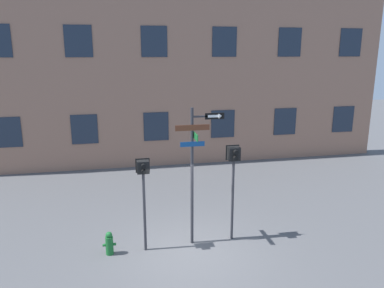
{
  "coord_description": "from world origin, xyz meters",
  "views": [
    {
      "loc": [
        -1.91,
        -9.56,
        5.64
      ],
      "look_at": [
        0.16,
        0.54,
        3.09
      ],
      "focal_mm": 35.0,
      "sensor_mm": 36.0,
      "label": 1
    }
  ],
  "objects_px": {
    "pedestrian_signal_right": "(234,167)",
    "fire_hydrant": "(109,243)",
    "street_sign_pole": "(195,163)",
    "pedestrian_signal_left": "(143,180)"
  },
  "relations": [
    {
      "from": "pedestrian_signal_right",
      "to": "fire_hydrant",
      "type": "bearing_deg",
      "value": -177.35
    },
    {
      "from": "street_sign_pole",
      "to": "pedestrian_signal_left",
      "type": "height_order",
      "value": "street_sign_pole"
    },
    {
      "from": "fire_hydrant",
      "to": "street_sign_pole",
      "type": "bearing_deg",
      "value": 3.73
    },
    {
      "from": "pedestrian_signal_left",
      "to": "pedestrian_signal_right",
      "type": "height_order",
      "value": "pedestrian_signal_right"
    },
    {
      "from": "pedestrian_signal_left",
      "to": "street_sign_pole",
      "type": "bearing_deg",
      "value": 5.13
    },
    {
      "from": "street_sign_pole",
      "to": "pedestrian_signal_left",
      "type": "bearing_deg",
      "value": -174.87
    },
    {
      "from": "pedestrian_signal_left",
      "to": "pedestrian_signal_right",
      "type": "xyz_separation_m",
      "value": [
        2.67,
        0.14,
        0.19
      ]
    },
    {
      "from": "pedestrian_signal_left",
      "to": "fire_hydrant",
      "type": "xyz_separation_m",
      "value": [
        -1.03,
        -0.03,
        -1.82
      ]
    },
    {
      "from": "pedestrian_signal_left",
      "to": "fire_hydrant",
      "type": "relative_size",
      "value": 3.98
    },
    {
      "from": "street_sign_pole",
      "to": "fire_hydrant",
      "type": "distance_m",
      "value": 3.34
    }
  ]
}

